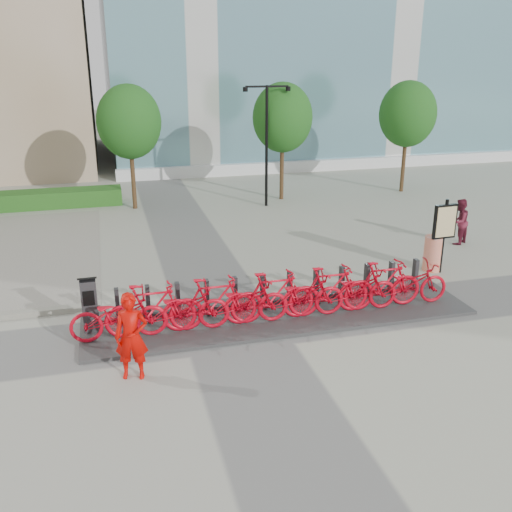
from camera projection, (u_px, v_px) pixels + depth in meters
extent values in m
plane|color=#9B9E8A|center=(232.00, 327.00, 13.63)|extent=(120.00, 120.00, 0.00)
cube|color=#1C451A|center=(50.00, 199.00, 24.31)|extent=(6.00, 1.20, 0.70)
cylinder|color=#4C301E|center=(133.00, 173.00, 23.69)|extent=(0.18, 0.18, 3.00)
ellipsoid|color=#1D5B20|center=(129.00, 122.00, 22.99)|extent=(2.60, 2.60, 2.99)
cylinder|color=#4C301E|center=(282.00, 166.00, 25.28)|extent=(0.18, 0.18, 3.00)
ellipsoid|color=#1D5B20|center=(283.00, 118.00, 24.58)|extent=(2.60, 2.60, 2.99)
cylinder|color=#4C301E|center=(404.00, 160.00, 26.74)|extent=(0.18, 0.18, 3.00)
ellipsoid|color=#1D5B20|center=(408.00, 114.00, 26.04)|extent=(2.60, 2.60, 2.99)
cylinder|color=black|center=(267.00, 147.00, 23.79)|extent=(0.12, 0.12, 5.00)
cube|color=black|center=(256.00, 87.00, 22.86)|extent=(0.90, 0.08, 0.08)
cube|color=black|center=(278.00, 86.00, 23.08)|extent=(0.90, 0.08, 0.08)
cylinder|color=black|center=(245.00, 89.00, 22.79)|extent=(0.20, 0.20, 0.18)
cylinder|color=black|center=(288.00, 89.00, 23.23)|extent=(0.20, 0.20, 0.18)
cube|color=#393939|center=(280.00, 314.00, 14.20)|extent=(9.60, 2.40, 0.08)
imported|color=red|center=(119.00, 315.00, 12.73)|extent=(2.15, 0.75, 1.13)
imported|color=red|center=(151.00, 309.00, 12.89)|extent=(2.09, 0.59, 1.26)
imported|color=red|center=(183.00, 308.00, 13.08)|extent=(2.15, 0.75, 1.13)
imported|color=red|center=(213.00, 303.00, 13.24)|extent=(2.09, 0.59, 1.26)
imported|color=red|center=(244.00, 302.00, 13.43)|extent=(2.15, 0.75, 1.13)
imported|color=red|center=(273.00, 296.00, 13.59)|extent=(2.09, 0.59, 1.26)
imported|color=red|center=(301.00, 296.00, 13.78)|extent=(2.15, 0.75, 1.13)
imported|color=red|center=(329.00, 290.00, 13.94)|extent=(2.09, 0.59, 1.26)
imported|color=red|center=(356.00, 290.00, 14.14)|extent=(2.15, 0.75, 1.13)
imported|color=red|center=(383.00, 284.00, 14.29)|extent=(2.09, 0.59, 1.26)
imported|color=red|center=(408.00, 284.00, 14.49)|extent=(2.15, 0.75, 1.13)
cube|color=#2C2B2E|center=(90.00, 306.00, 13.08)|extent=(0.36, 0.31, 1.26)
cube|color=black|center=(87.00, 278.00, 12.85)|extent=(0.43, 0.37, 0.16)
cube|color=black|center=(89.00, 298.00, 12.85)|extent=(0.25, 0.03, 0.35)
imported|color=#C90701|center=(131.00, 336.00, 11.23)|extent=(0.73, 0.56, 1.81)
imported|color=maroon|center=(459.00, 222.00, 19.40)|extent=(0.96, 0.90, 1.57)
cylinder|color=#EC3900|center=(433.00, 253.00, 17.05)|extent=(0.70, 0.70, 1.07)
cylinder|color=black|center=(443.00, 236.00, 16.70)|extent=(0.10, 0.10, 2.24)
cube|color=black|center=(445.00, 221.00, 16.55)|extent=(0.74, 0.15, 1.02)
cube|color=#D6BF83|center=(446.00, 222.00, 16.49)|extent=(0.63, 0.06, 0.90)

